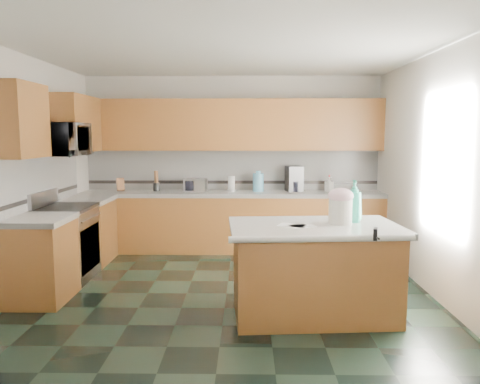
{
  "coord_description": "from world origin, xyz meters",
  "views": [
    {
      "loc": [
        0.23,
        -5.12,
        1.8
      ],
      "look_at": [
        0.15,
        0.35,
        1.12
      ],
      "focal_mm": 35.0,
      "sensor_mm": 36.0,
      "label": 1
    }
  ],
  "objects_px": {
    "island_top": "(314,228)",
    "toaster_oven": "(196,185)",
    "treat_jar": "(340,211)",
    "soap_bottle_island": "(354,201)",
    "island_base": "(314,273)",
    "coffee_maker": "(294,179)",
    "knife_block": "(120,185)"
  },
  "relations": [
    {
      "from": "island_top",
      "to": "toaster_oven",
      "type": "bearing_deg",
      "value": 114.56
    },
    {
      "from": "treat_jar",
      "to": "soap_bottle_island",
      "type": "distance_m",
      "value": 0.19
    },
    {
      "from": "toaster_oven",
      "to": "island_base",
      "type": "bearing_deg",
      "value": -54.53
    },
    {
      "from": "island_base",
      "to": "toaster_oven",
      "type": "bearing_deg",
      "value": 114.56
    },
    {
      "from": "toaster_oven",
      "to": "coffee_maker",
      "type": "bearing_deg",
      "value": 7.96
    },
    {
      "from": "soap_bottle_island",
      "to": "toaster_oven",
      "type": "height_order",
      "value": "soap_bottle_island"
    },
    {
      "from": "treat_jar",
      "to": "coffee_maker",
      "type": "xyz_separation_m",
      "value": [
        -0.19,
        2.63,
        0.08
      ]
    },
    {
      "from": "treat_jar",
      "to": "knife_block",
      "type": "bearing_deg",
      "value": 161.52
    },
    {
      "from": "soap_bottle_island",
      "to": "toaster_oven",
      "type": "relative_size",
      "value": 1.26
    },
    {
      "from": "island_base",
      "to": "knife_block",
      "type": "xyz_separation_m",
      "value": [
        -2.62,
        2.67,
        0.59
      ]
    },
    {
      "from": "island_base",
      "to": "toaster_oven",
      "type": "distance_m",
      "value": 3.1
    },
    {
      "from": "island_top",
      "to": "knife_block",
      "type": "distance_m",
      "value": 3.74
    },
    {
      "from": "soap_bottle_island",
      "to": "toaster_oven",
      "type": "distance_m",
      "value": 3.15
    },
    {
      "from": "island_top",
      "to": "toaster_oven",
      "type": "height_order",
      "value": "toaster_oven"
    },
    {
      "from": "treat_jar",
      "to": "island_top",
      "type": "bearing_deg",
      "value": -142.48
    },
    {
      "from": "treat_jar",
      "to": "knife_block",
      "type": "distance_m",
      "value": 3.89
    },
    {
      "from": "treat_jar",
      "to": "knife_block",
      "type": "relative_size",
      "value": 1.2
    },
    {
      "from": "soap_bottle_island",
      "to": "knife_block",
      "type": "height_order",
      "value": "soap_bottle_island"
    },
    {
      "from": "treat_jar",
      "to": "coffee_maker",
      "type": "relative_size",
      "value": 0.61
    },
    {
      "from": "island_base",
      "to": "toaster_oven",
      "type": "xyz_separation_m",
      "value": [
        -1.46,
        2.67,
        0.59
      ]
    },
    {
      "from": "toaster_oven",
      "to": "coffee_maker",
      "type": "distance_m",
      "value": 1.53
    },
    {
      "from": "coffee_maker",
      "to": "knife_block",
      "type": "bearing_deg",
      "value": 169.48
    },
    {
      "from": "island_top",
      "to": "toaster_oven",
      "type": "distance_m",
      "value": 3.04
    },
    {
      "from": "treat_jar",
      "to": "toaster_oven",
      "type": "relative_size",
      "value": 0.72
    },
    {
      "from": "toaster_oven",
      "to": "soap_bottle_island",
      "type": "bearing_deg",
      "value": -46.72
    },
    {
      "from": "island_top",
      "to": "knife_block",
      "type": "height_order",
      "value": "knife_block"
    },
    {
      "from": "island_top",
      "to": "coffee_maker",
      "type": "bearing_deg",
      "value": 84.49
    },
    {
      "from": "soap_bottle_island",
      "to": "coffee_maker",
      "type": "height_order",
      "value": "soap_bottle_island"
    },
    {
      "from": "soap_bottle_island",
      "to": "knife_block",
      "type": "xyz_separation_m",
      "value": [
        -3.04,
        2.53,
        -0.11
      ]
    },
    {
      "from": "island_base",
      "to": "coffee_maker",
      "type": "bearing_deg",
      "value": 84.49
    },
    {
      "from": "island_top",
      "to": "treat_jar",
      "type": "relative_size",
      "value": 6.87
    },
    {
      "from": "island_base",
      "to": "island_top",
      "type": "relative_size",
      "value": 0.94
    }
  ]
}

